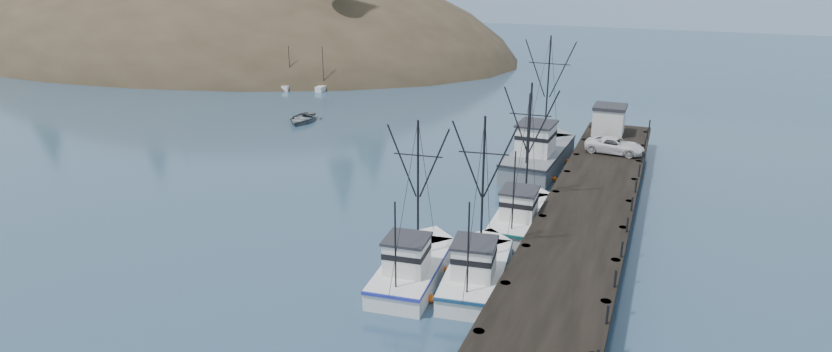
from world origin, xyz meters
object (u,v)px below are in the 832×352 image
at_px(trawler_near, 477,270).
at_px(pickup_truck, 615,145).
at_px(trawler_mid, 414,266).
at_px(motorboat, 302,122).
at_px(pier, 592,200).
at_px(work_vessel, 540,154).
at_px(pier_shed, 609,119).
at_px(trawler_far, 522,215).

bearing_deg(trawler_near, pickup_truck, 76.99).
distance_m(trawler_mid, motorboat, 40.50).
relative_size(pier, work_vessel, 3.10).
bearing_deg(pier_shed, pier, -87.42).
relative_size(pier, trawler_far, 4.16).
bearing_deg(work_vessel, pier_shed, 51.56).
bearing_deg(pier, motorboat, 153.03).
bearing_deg(motorboat, work_vessel, -22.70).
distance_m(pier, trawler_near, 13.00).
distance_m(trawler_mid, trawler_far, 11.10).
bearing_deg(work_vessel, trawler_far, -83.59).
height_order(trawler_far, work_vessel, work_vessel).
bearing_deg(motorboat, pier, -37.17).
bearing_deg(trawler_mid, work_vessel, 83.72).
bearing_deg(trawler_mid, trawler_far, 67.48).
xyz_separation_m(pier, trawler_near, (-5.02, -11.96, -0.87)).
height_order(trawler_near, pier_shed, trawler_near).
height_order(trawler_mid, pickup_truck, trawler_mid).
height_order(pier, motorboat, pier).
relative_size(trawler_near, trawler_far, 0.98).
height_order(trawler_near, pickup_truck, trawler_near).
height_order(pier_shed, motorboat, pier_shed).
bearing_deg(pier_shed, trawler_near, -97.99).
relative_size(pier, pickup_truck, 8.79).
relative_size(trawler_far, motorboat, 1.97).
bearing_deg(motorboat, pickup_truck, -20.26).
xyz_separation_m(trawler_near, trawler_far, (0.55, 9.32, 0.00)).
distance_m(work_vessel, pier_shed, 8.70).
bearing_deg(pickup_truck, pier_shed, 16.40).
bearing_deg(work_vessel, pickup_truck, 1.24).
bearing_deg(motorboat, trawler_near, -54.96).
bearing_deg(trawler_far, work_vessel, 96.41).
distance_m(trawler_far, work_vessel, 14.14).
height_order(trawler_mid, work_vessel, work_vessel).
bearing_deg(pier_shed, trawler_mid, -104.36).
relative_size(trawler_near, pickup_truck, 2.06).
relative_size(work_vessel, pier_shed, 4.44).
height_order(trawler_near, trawler_far, trawler_far).
bearing_deg(pier, trawler_near, -112.76).
height_order(pier, trawler_far, trawler_far).
bearing_deg(pier, work_vessel, 117.91).
relative_size(trawler_far, pier_shed, 3.31).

